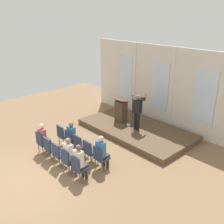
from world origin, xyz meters
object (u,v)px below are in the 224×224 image
(chair_r0_c4, at_px, (100,156))
(chair_r1_c2, at_px, (59,153))
(chair_r0_c0, at_px, (63,134))
(audience_r1_c0, at_px, (44,137))
(chair_r0_c2, at_px, (80,144))
(audience_r0_c4, at_px, (102,151))
(audience_r1_c4, at_px, (80,160))
(chair_r1_c1, at_px, (50,147))
(mic_stand, at_px, (132,120))
(chair_r0_c3, at_px, (90,150))
(audience_r0_c1, at_px, (73,134))
(chair_r1_c0, at_px, (42,141))
(chair_r1_c4, at_px, (78,167))
(lectern, at_px, (121,111))
(chair_r0_c1, at_px, (71,139))
(speaker, at_px, (137,110))
(audience_r1_c3, at_px, (70,153))
(chair_r1_c3, at_px, (68,159))

(chair_r0_c4, bearing_deg, chair_r1_c2, -141.73)
(chair_r0_c0, bearing_deg, audience_r1_c0, -90.00)
(chair_r0_c2, distance_m, chair_r0_c4, 1.23)
(chair_r0_c2, relative_size, audience_r1_c0, 0.73)
(audience_r0_c4, relative_size, audience_r1_c4, 1.00)
(audience_r0_c4, relative_size, chair_r1_c1, 1.42)
(audience_r1_c0, bearing_deg, mic_stand, 76.27)
(mic_stand, relative_size, chair_r0_c3, 1.65)
(audience_r0_c1, relative_size, chair_r1_c0, 1.37)
(audience_r1_c0, xyz_separation_m, chair_r1_c4, (2.46, -0.08, -0.18))
(audience_r1_c0, distance_m, chair_r1_c1, 0.65)
(chair_r0_c0, relative_size, audience_r1_c0, 0.73)
(audience_r1_c0, bearing_deg, chair_r0_c3, 25.69)
(chair_r0_c2, distance_m, chair_r1_c2, 0.97)
(lectern, height_order, chair_r0_c1, lectern)
(chair_r0_c0, distance_m, audience_r0_c4, 2.47)
(speaker, height_order, audience_r1_c3, speaker)
(chair_r0_c0, relative_size, audience_r0_c1, 0.73)
(chair_r1_c1, distance_m, audience_r1_c3, 1.25)
(audience_r0_c1, distance_m, audience_r1_c4, 2.09)
(lectern, relative_size, chair_r0_c4, 1.23)
(lectern, bearing_deg, chair_r0_c0, -93.71)
(audience_r0_c1, distance_m, chair_r0_c2, 0.65)
(speaker, distance_m, lectern, 1.26)
(chair_r1_c0, xyz_separation_m, chair_r1_c2, (1.23, 0.00, 0.00))
(lectern, height_order, audience_r0_c4, lectern)
(chair_r1_c0, bearing_deg, audience_r1_c3, 2.46)
(mic_stand, xyz_separation_m, audience_r1_c0, (-1.00, -4.10, 0.12))
(chair_r0_c1, relative_size, chair_r0_c4, 1.00)
(mic_stand, bearing_deg, audience_r0_c1, -97.05)
(chair_r0_c2, relative_size, audience_r1_c3, 0.69)
(audience_r0_c1, height_order, chair_r1_c3, audience_r0_c1)
(chair_r0_c0, bearing_deg, audience_r0_c4, 1.87)
(audience_r0_c1, bearing_deg, speaker, 75.75)
(chair_r1_c1, bearing_deg, chair_r0_c0, 122.37)
(speaker, xyz_separation_m, chair_r0_c2, (-0.16, -3.12, -0.70))
(speaker, height_order, chair_r1_c2, speaker)
(chair_r1_c3, bearing_deg, chair_r0_c3, 90.00)
(audience_r0_c1, relative_size, audience_r1_c0, 1.00)
(audience_r0_c4, height_order, chair_r1_c1, audience_r0_c4)
(mic_stand, bearing_deg, chair_r1_c0, -103.47)
(chair_r0_c3, xyz_separation_m, audience_r0_c4, (0.62, 0.08, 0.21))
(chair_r0_c4, xyz_separation_m, audience_r1_c3, (-0.62, -0.89, 0.22))
(chair_r0_c1, height_order, chair_r1_c4, same)
(lectern, xyz_separation_m, chair_r0_c0, (-0.21, -3.25, -0.28))
(chair_r0_c4, bearing_deg, chair_r0_c0, 180.00)
(audience_r0_c4, height_order, audience_r1_c3, audience_r1_c3)
(chair_r1_c2, xyz_separation_m, audience_r1_c4, (1.23, 0.08, 0.21))
(mic_stand, height_order, audience_r1_c3, mic_stand)
(chair_r0_c1, bearing_deg, chair_r1_c1, -90.00)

